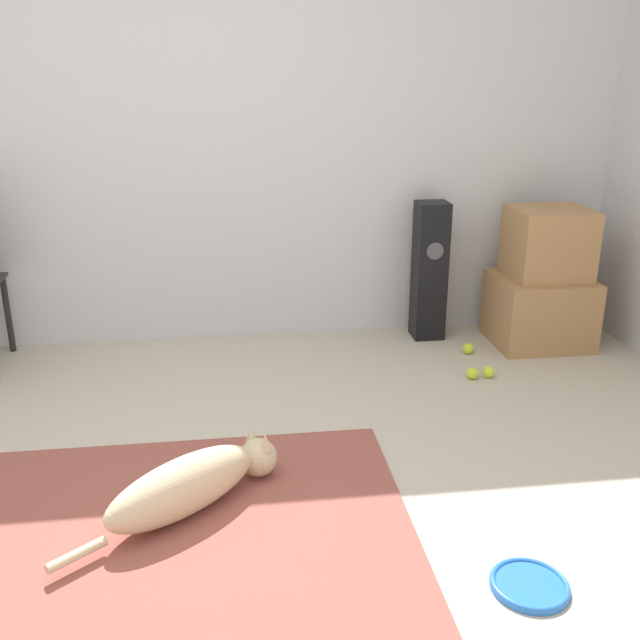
# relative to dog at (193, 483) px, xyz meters

# --- Properties ---
(ground_plane) EXTENTS (12.00, 12.00, 0.00)m
(ground_plane) POSITION_rel_dog_xyz_m (-0.00, -0.18, -0.12)
(ground_plane) COLOR #BCB29E
(wall_back) EXTENTS (8.00, 0.06, 2.55)m
(wall_back) POSITION_rel_dog_xyz_m (-0.00, 1.92, 1.16)
(wall_back) COLOR silver
(wall_back) RESTS_ON ground_plane
(area_rug) EXTENTS (1.96, 1.42, 0.01)m
(area_rug) POSITION_rel_dog_xyz_m (-0.17, -0.18, -0.11)
(area_rug) COLOR #934C42
(area_rug) RESTS_ON ground_plane
(dog) EXTENTS (0.81, 0.66, 0.23)m
(dog) POSITION_rel_dog_xyz_m (0.00, 0.00, 0.00)
(dog) COLOR beige
(dog) RESTS_ON area_rug
(frisbee) EXTENTS (0.26, 0.26, 0.03)m
(frisbee) POSITION_rel_dog_xyz_m (1.10, -0.59, -0.11)
(frisbee) COLOR blue
(frisbee) RESTS_ON ground_plane
(cardboard_box_lower) EXTENTS (0.56, 0.50, 0.42)m
(cardboard_box_lower) POSITION_rel_dog_xyz_m (2.04, 1.52, 0.09)
(cardboard_box_lower) COLOR #A87A4C
(cardboard_box_lower) RESTS_ON ground_plane
(cardboard_box_upper) EXTENTS (0.45, 0.40, 0.41)m
(cardboard_box_upper) POSITION_rel_dog_xyz_m (2.06, 1.52, 0.51)
(cardboard_box_upper) COLOR #A87A4C
(cardboard_box_upper) RESTS_ON cardboard_box_lower
(floor_speaker) EXTENTS (0.19, 0.19, 0.85)m
(floor_speaker) POSITION_rel_dog_xyz_m (1.40, 1.72, 0.31)
(floor_speaker) COLOR black
(floor_speaker) RESTS_ON ground_plane
(tennis_ball_by_boxes) EXTENTS (0.07, 0.07, 0.07)m
(tennis_ball_by_boxes) POSITION_rel_dog_xyz_m (1.47, 1.04, -0.09)
(tennis_ball_by_boxes) COLOR #C6E033
(tennis_ball_by_boxes) RESTS_ON ground_plane
(tennis_ball_near_speaker) EXTENTS (0.07, 0.07, 0.07)m
(tennis_ball_near_speaker) POSITION_rel_dog_xyz_m (1.56, 1.04, -0.09)
(tennis_ball_near_speaker) COLOR #C6E033
(tennis_ball_near_speaker) RESTS_ON ground_plane
(tennis_ball_loose_on_carpet) EXTENTS (0.07, 0.07, 0.07)m
(tennis_ball_loose_on_carpet) POSITION_rel_dog_xyz_m (1.56, 1.39, -0.09)
(tennis_ball_loose_on_carpet) COLOR #C6E033
(tennis_ball_loose_on_carpet) RESTS_ON ground_plane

